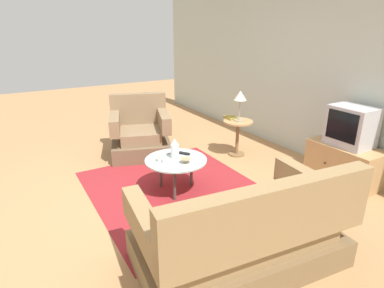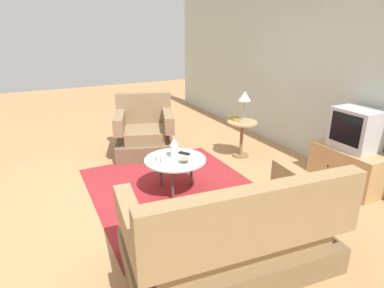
{
  "view_description": "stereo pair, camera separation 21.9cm",
  "coord_description": "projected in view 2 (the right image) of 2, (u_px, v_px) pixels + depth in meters",
  "views": [
    {
      "loc": [
        3.03,
        -1.44,
        1.91
      ],
      "look_at": [
        -0.16,
        0.44,
        0.55
      ],
      "focal_mm": 30.03,
      "sensor_mm": 36.0,
      "label": 1
    },
    {
      "loc": [
        3.13,
        -1.24,
        1.91
      ],
      "look_at": [
        -0.16,
        0.44,
        0.55
      ],
      "focal_mm": 30.03,
      "sensor_mm": 36.0,
      "label": 2
    }
  ],
  "objects": [
    {
      "name": "side_table",
      "position": [
        242.0,
        132.0,
        4.89
      ],
      "size": [
        0.45,
        0.45,
        0.56
      ],
      "color": "tan",
      "rests_on": "ground"
    },
    {
      "name": "television",
      "position": [
        356.0,
        129.0,
        3.84
      ],
      "size": [
        0.5,
        0.4,
        0.5
      ],
      "color": "#B7B7BC",
      "rests_on": "tv_stand"
    },
    {
      "name": "book",
      "position": [
        235.0,
        118.0,
        4.96
      ],
      "size": [
        0.22,
        0.16,
        0.03
      ],
      "rotation": [
        0.0,
        0.0,
        -0.05
      ],
      "color": "olive",
      "rests_on": "side_table"
    },
    {
      "name": "table_lamp",
      "position": [
        245.0,
        98.0,
        4.71
      ],
      "size": [
        0.19,
        0.19,
        0.46
      ],
      "color": "#9E937A",
      "rests_on": "side_table"
    },
    {
      "name": "bowl",
      "position": [
        184.0,
        160.0,
        3.73
      ],
      "size": [
        0.13,
        0.13,
        0.05
      ],
      "color": "tan",
      "rests_on": "coffee_table"
    },
    {
      "name": "coffee_table",
      "position": [
        175.0,
        162.0,
        3.85
      ],
      "size": [
        0.74,
        0.74,
        0.42
      ],
      "color": "#B2C6C1",
      "rests_on": "ground"
    },
    {
      "name": "ground_plane",
      "position": [
        165.0,
        197.0,
        3.81
      ],
      "size": [
        16.0,
        16.0,
        0.0
      ],
      "primitive_type": "plane",
      "color": "#AD7F51"
    },
    {
      "name": "couch",
      "position": [
        232.0,
        237.0,
        2.62
      ],
      "size": [
        1.14,
        1.8,
        0.92
      ],
      "rotation": [
        0.0,
        0.0,
        1.46
      ],
      "color": "brown",
      "rests_on": "ground"
    },
    {
      "name": "tv_stand",
      "position": [
        349.0,
        167.0,
        4.01
      ],
      "size": [
        0.88,
        0.5,
        0.5
      ],
      "color": "tan",
      "rests_on": "ground"
    },
    {
      "name": "mug",
      "position": [
        160.0,
        157.0,
        3.77
      ],
      "size": [
        0.13,
        0.08,
        0.09
      ],
      "color": "white",
      "rests_on": "coffee_table"
    },
    {
      "name": "tv_remote_silver",
      "position": [
        168.0,
        152.0,
        4.01
      ],
      "size": [
        0.13,
        0.17,
        0.02
      ],
      "rotation": [
        0.0,
        0.0,
        1.03
      ],
      "color": "#B2B2B7",
      "rests_on": "coffee_table"
    },
    {
      "name": "tv_remote_dark",
      "position": [
        184.0,
        153.0,
        3.98
      ],
      "size": [
        0.15,
        0.12,
        0.02
      ],
      "rotation": [
        0.0,
        0.0,
        3.71
      ],
      "color": "black",
      "rests_on": "coffee_table"
    },
    {
      "name": "vase",
      "position": [
        174.0,
        148.0,
        3.85
      ],
      "size": [
        0.1,
        0.1,
        0.24
      ],
      "color": "white",
      "rests_on": "coffee_table"
    },
    {
      "name": "back_wall",
      "position": [
        331.0,
        69.0,
        4.41
      ],
      "size": [
        9.0,
        0.12,
        2.7
      ],
      "primitive_type": "cube",
      "color": "#B2BCB2",
      "rests_on": "ground"
    },
    {
      "name": "area_rug",
      "position": [
        176.0,
        190.0,
        3.98
      ],
      "size": [
        2.3,
        1.96,
        0.0
      ],
      "primitive_type": "cube",
      "color": "maroon",
      "rests_on": "ground"
    },
    {
      "name": "armchair",
      "position": [
        145.0,
        133.0,
        5.06
      ],
      "size": [
        1.06,
        1.1,
        0.91
      ],
      "rotation": [
        0.0,
        0.0,
        -1.9
      ],
      "color": "brown",
      "rests_on": "ground"
    }
  ]
}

